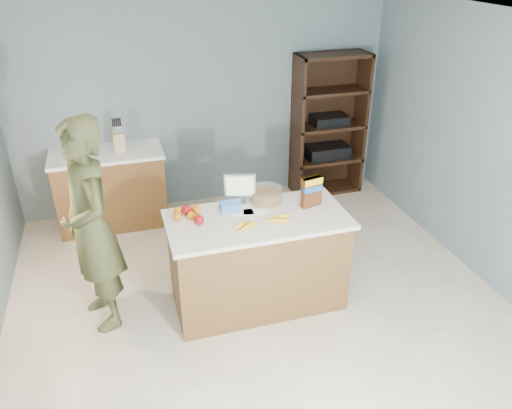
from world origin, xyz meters
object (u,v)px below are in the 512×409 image
object	(u,v)px
shelving_unit	(327,127)
person	(91,228)
cereal_box	(312,190)
tv	(240,187)
counter_peninsula	(258,264)

from	to	relation	value
shelving_unit	person	size ratio (longest dim) A/B	0.97
person	cereal_box	bearing A→B (deg)	68.67
shelving_unit	cereal_box	bearing A→B (deg)	-117.59
tv	cereal_box	xyz separation A→B (m)	(0.59, -0.24, 0.00)
counter_peninsula	cereal_box	distance (m)	0.83
cereal_box	person	bearing A→B (deg)	176.69
shelving_unit	tv	world-z (taller)	shelving_unit
shelving_unit	tv	size ratio (longest dim) A/B	6.38
person	tv	xyz separation A→B (m)	(1.29, 0.13, 0.13)
counter_peninsula	shelving_unit	bearing A→B (deg)	52.89
shelving_unit	counter_peninsula	bearing A→B (deg)	-127.11
counter_peninsula	tv	world-z (taller)	tv
shelving_unit	person	world-z (taller)	person
tv	shelving_unit	bearing A→B (deg)	47.04
counter_peninsula	shelving_unit	world-z (taller)	shelving_unit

